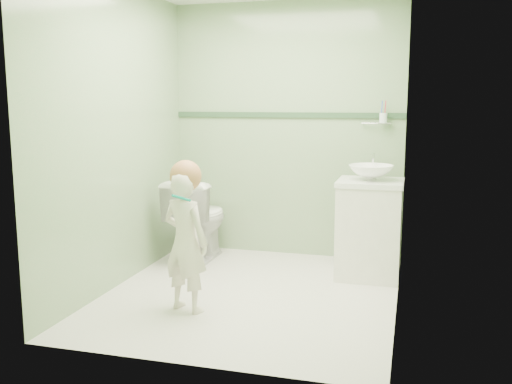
% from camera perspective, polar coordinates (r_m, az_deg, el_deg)
% --- Properties ---
extents(ground, '(2.50, 2.50, 0.00)m').
position_cam_1_polar(ground, '(4.49, -0.52, -10.17)').
color(ground, silver).
rests_on(ground, ground).
extents(room_shell, '(2.50, 2.54, 2.40)m').
position_cam_1_polar(room_shell, '(4.25, -0.54, 5.29)').
color(room_shell, '#82AE7B').
rests_on(room_shell, ground).
extents(trim_stripe, '(2.20, 0.02, 0.05)m').
position_cam_1_polar(trim_stripe, '(5.44, 3.08, 7.72)').
color(trim_stripe, '#2E4C32').
rests_on(trim_stripe, room_shell).
extents(vanity, '(0.52, 0.50, 0.80)m').
position_cam_1_polar(vanity, '(4.91, 11.26, -3.81)').
color(vanity, silver).
rests_on(vanity, ground).
extents(counter, '(0.54, 0.52, 0.04)m').
position_cam_1_polar(counter, '(4.83, 11.41, 0.93)').
color(counter, white).
rests_on(counter, vanity).
extents(basin, '(0.37, 0.37, 0.13)m').
position_cam_1_polar(basin, '(4.82, 11.44, 1.92)').
color(basin, white).
rests_on(basin, counter).
extents(faucet, '(0.03, 0.13, 0.18)m').
position_cam_1_polar(faucet, '(5.00, 11.62, 3.09)').
color(faucet, silver).
rests_on(faucet, counter).
extents(cup_holder, '(0.26, 0.07, 0.21)m').
position_cam_1_polar(cup_holder, '(5.27, 12.55, 7.23)').
color(cup_holder, silver).
rests_on(cup_holder, room_shell).
extents(toilet, '(0.45, 0.77, 0.78)m').
position_cam_1_polar(toilet, '(5.35, -5.81, -2.72)').
color(toilet, white).
rests_on(toilet, ground).
extents(toddler, '(0.42, 0.34, 1.00)m').
position_cam_1_polar(toddler, '(4.05, -7.07, -4.99)').
color(toddler, silver).
rests_on(toddler, ground).
extents(hair_cap, '(0.22, 0.22, 0.22)m').
position_cam_1_polar(hair_cap, '(3.99, -7.06, 1.60)').
color(hair_cap, '#AC6F43').
rests_on(hair_cap, toddler).
extents(teal_toothbrush, '(0.11, 0.14, 0.08)m').
position_cam_1_polar(teal_toothbrush, '(3.84, -7.52, -0.52)').
color(teal_toothbrush, '#018B79').
rests_on(teal_toothbrush, toddler).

